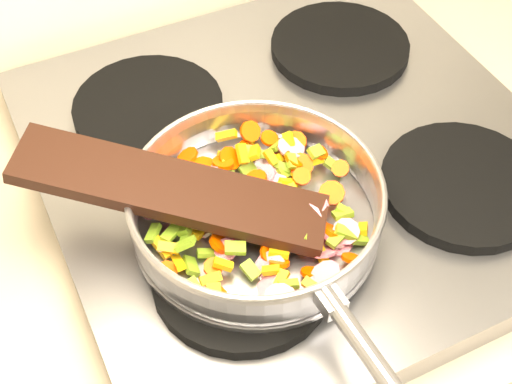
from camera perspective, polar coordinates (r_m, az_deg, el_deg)
name	(u,v)px	position (r m, az deg, el deg)	size (l,w,h in m)	color
cooktop	(297,160)	(0.88, 3.31, 2.58)	(0.60, 0.60, 0.04)	#939399
grate_fl	(243,274)	(0.74, -1.08, -6.55)	(0.19, 0.19, 0.02)	black
grate_fr	(463,185)	(0.85, 16.26, 0.58)	(0.19, 0.19, 0.02)	black
grate_bl	(148,107)	(0.92, -8.61, 6.71)	(0.19, 0.19, 0.02)	black
grate_br	(340,47)	(1.01, 6.73, 11.47)	(0.19, 0.19, 0.02)	black
saute_pan	(257,206)	(0.74, 0.09, -1.16)	(0.31, 0.48, 0.06)	#9E9EA5
vegetable_heap	(258,208)	(0.76, 0.16, -1.28)	(0.25, 0.25, 0.05)	#E2A30C
wooden_spatula	(172,189)	(0.74, -6.76, 0.20)	(0.32, 0.07, 0.02)	black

